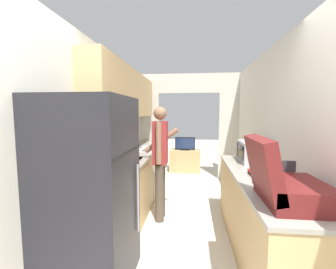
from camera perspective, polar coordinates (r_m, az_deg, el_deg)
wall_left at (r=3.37m, az=-14.99°, el=4.42°), size 0.38×6.61×2.50m
wall_right at (r=2.91m, az=28.50°, el=-1.73°), size 0.06×6.61×2.50m
wall_far_with_doorway at (r=5.41m, az=5.22°, el=3.82°), size 2.74×0.06×2.50m
counter_left at (r=3.94m, az=-8.47°, el=-11.28°), size 0.62×2.96×0.89m
counter_right at (r=2.88m, az=22.48°, el=-18.19°), size 0.62×2.33×0.89m
refrigerator at (r=2.21m, az=-19.09°, el=-13.79°), size 0.74×0.82×1.73m
range_oven at (r=4.42m, az=-6.62°, el=-9.29°), size 0.66×0.78×1.03m
person at (r=3.32m, az=-2.00°, el=-6.36°), size 0.53×0.37×1.67m
suitcase at (r=1.97m, az=27.10°, el=-10.88°), size 0.55×0.59×0.51m
microwave at (r=3.39m, az=20.99°, el=-4.12°), size 0.38×0.53×0.29m
book_stack at (r=2.70m, az=22.65°, el=-9.15°), size 0.25×0.31×0.05m
tv_cabinet at (r=6.09m, az=4.33°, el=-6.65°), size 0.81×0.42×0.59m
television at (r=5.97m, az=4.35°, el=-2.38°), size 0.53×0.16×0.34m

